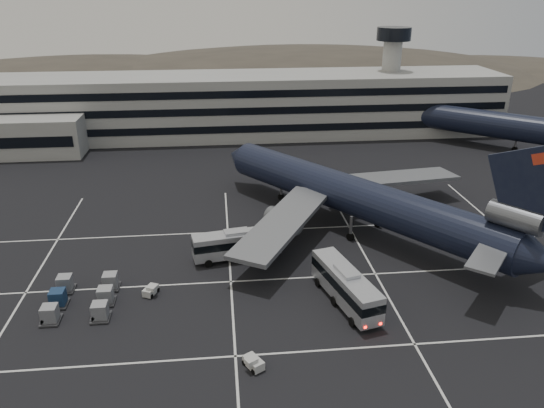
{
  "coord_description": "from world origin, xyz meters",
  "views": [
    {
      "loc": [
        -6.78,
        -51.91,
        33.55
      ],
      "look_at": [
        0.27,
        15.93,
        5.0
      ],
      "focal_mm": 35.0,
      "sensor_mm": 36.0,
      "label": 1
    }
  ],
  "objects_px": {
    "bus_near": "(346,285)",
    "uld_cluster": "(82,297)",
    "trijet_main": "(358,197)",
    "bus_far": "(237,243)",
    "tug_a": "(150,290)"
  },
  "relations": [
    {
      "from": "bus_near",
      "to": "bus_far",
      "type": "relative_size",
      "value": 1.07
    },
    {
      "from": "bus_far",
      "to": "uld_cluster",
      "type": "relative_size",
      "value": 1.38
    },
    {
      "from": "tug_a",
      "to": "trijet_main",
      "type": "bearing_deg",
      "value": 51.46
    },
    {
      "from": "trijet_main",
      "to": "bus_far",
      "type": "xyz_separation_m",
      "value": [
        -17.72,
        -6.72,
        -3.03
      ]
    },
    {
      "from": "trijet_main",
      "to": "uld_cluster",
      "type": "relative_size",
      "value": 5.74
    },
    {
      "from": "bus_near",
      "to": "bus_far",
      "type": "height_order",
      "value": "bus_near"
    },
    {
      "from": "trijet_main",
      "to": "uld_cluster",
      "type": "distance_m",
      "value": 39.1
    },
    {
      "from": "trijet_main",
      "to": "bus_near",
      "type": "distance_m",
      "value": 19.68
    },
    {
      "from": "bus_near",
      "to": "tug_a",
      "type": "bearing_deg",
      "value": 155.38
    },
    {
      "from": "bus_near",
      "to": "tug_a",
      "type": "height_order",
      "value": "bus_near"
    },
    {
      "from": "trijet_main",
      "to": "tug_a",
      "type": "height_order",
      "value": "trijet_main"
    },
    {
      "from": "bus_near",
      "to": "uld_cluster",
      "type": "relative_size",
      "value": 1.47
    },
    {
      "from": "bus_far",
      "to": "bus_near",
      "type": "bearing_deg",
      "value": -145.21
    },
    {
      "from": "trijet_main",
      "to": "tug_a",
      "type": "relative_size",
      "value": 21.25
    },
    {
      "from": "bus_near",
      "to": "tug_a",
      "type": "distance_m",
      "value": 22.54
    }
  ]
}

